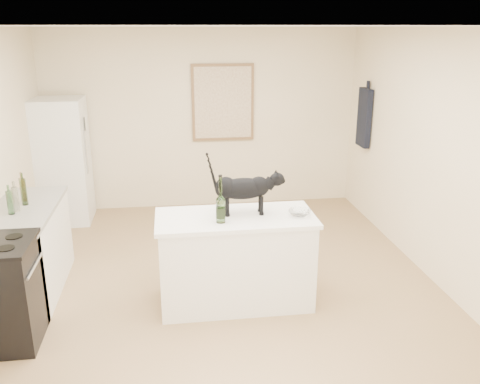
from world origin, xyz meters
The scene contains 19 objects.
floor centered at (0.00, 0.00, 0.00)m, with size 5.50×5.50×0.00m, color #9A7652.
ceiling centered at (0.00, 0.00, 2.60)m, with size 5.50×5.50×0.00m, color white.
wall_back centered at (0.00, 2.75, 1.30)m, with size 4.50×4.50×0.00m, color beige.
wall_front centered at (0.00, -2.75, 1.30)m, with size 4.50×4.50×0.00m, color beige.
wall_right centered at (2.25, 0.00, 1.30)m, with size 5.50×5.50×0.00m, color beige.
island_base centered at (0.10, -0.20, 0.43)m, with size 1.44×0.67×0.86m, color white.
island_top centered at (0.10, -0.20, 0.88)m, with size 1.50×0.70×0.04m, color white.
left_cabinets centered at (-1.95, 0.30, 0.43)m, with size 0.60×1.40×0.86m, color white.
left_countertop centered at (-1.95, 0.30, 0.88)m, with size 0.62×1.44×0.04m, color gray.
stove centered at (-1.95, -0.60, 0.45)m, with size 0.60×0.60×0.90m, color black.
fridge centered at (-1.95, 2.35, 0.85)m, with size 0.68×0.68×1.70m, color white.
artwork_frame centered at (0.30, 2.72, 1.55)m, with size 0.90×0.03×1.10m, color brown.
artwork_canvas centered at (0.30, 2.70, 1.55)m, with size 0.82×0.00×1.02m, color beige.
hanging_garment centered at (2.19, 2.05, 1.40)m, with size 0.08×0.34×0.80m, color black.
black_cat centered at (0.18, -0.15, 1.13)m, with size 0.64×0.19×0.45m, color black, non-canonical shape.
wine_bottle centered at (-0.05, -0.34, 1.10)m, with size 0.08×0.08×0.39m, color #2F5823.
glass_bowl centered at (0.70, -0.27, 0.93)m, with size 0.21×0.21×0.05m, color silver.
fridge_paper centered at (-1.60, 2.34, 1.36)m, with size 0.01×0.15×0.19m, color beige.
counter_bottle_cluster centered at (-1.97, 0.32, 1.02)m, with size 0.12×0.43×0.27m.
Camera 1 is at (-0.48, -4.65, 2.59)m, focal length 38.15 mm.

